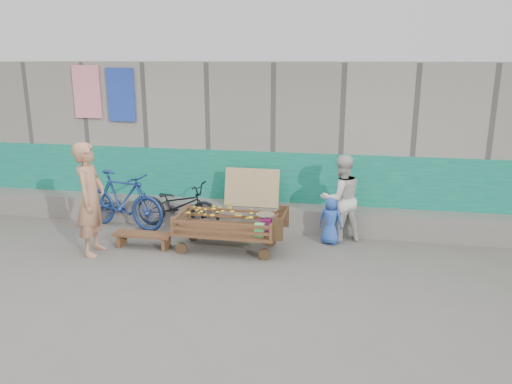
% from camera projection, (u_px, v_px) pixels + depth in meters
% --- Properties ---
extents(ground, '(80.00, 80.00, 0.00)m').
position_uv_depth(ground, '(201.00, 278.00, 7.21)').
color(ground, '#605E57').
rests_on(ground, ground).
extents(building_wall, '(12.00, 3.50, 3.00)m').
position_uv_depth(building_wall, '(255.00, 136.00, 10.67)').
color(building_wall, gray).
rests_on(building_wall, ground).
extents(banana_cart, '(1.80, 0.82, 0.77)m').
position_uv_depth(banana_cart, '(225.00, 220.00, 8.14)').
color(banana_cart, brown).
rests_on(banana_cart, ground).
extents(bench, '(0.99, 0.30, 0.25)m').
position_uv_depth(bench, '(143.00, 237.00, 8.34)').
color(bench, brown).
rests_on(bench, ground).
extents(vendor_man, '(0.52, 0.72, 1.82)m').
position_uv_depth(vendor_man, '(91.00, 199.00, 7.90)').
color(vendor_man, tan).
rests_on(vendor_man, ground).
extents(woman, '(0.92, 0.85, 1.51)m').
position_uv_depth(woman, '(341.00, 198.00, 8.52)').
color(woman, silver).
rests_on(woman, ground).
extents(child, '(0.45, 0.34, 0.83)m').
position_uv_depth(child, '(330.00, 220.00, 8.45)').
color(child, blue).
rests_on(child, ground).
extents(bicycle_dark, '(1.72, 0.75, 0.87)m').
position_uv_depth(bicycle_dark, '(178.00, 205.00, 9.24)').
color(bicycle_dark, black).
rests_on(bicycle_dark, ground).
extents(bicycle_blue, '(1.86, 0.91, 1.08)m').
position_uv_depth(bicycle_blue, '(123.00, 200.00, 9.21)').
color(bicycle_blue, navy).
rests_on(bicycle_blue, ground).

